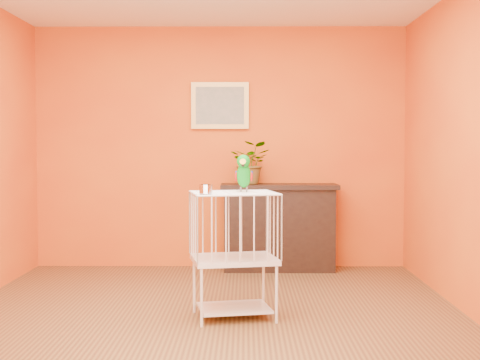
{
  "coord_description": "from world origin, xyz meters",
  "views": [
    {
      "loc": [
        0.28,
        -5.0,
        1.33
      ],
      "look_at": [
        0.23,
        0.11,
        1.06
      ],
      "focal_mm": 50.0,
      "sensor_mm": 36.0,
      "label": 1
    }
  ],
  "objects": [
    {
      "name": "ground",
      "position": [
        0.0,
        0.0,
        0.0
      ],
      "size": [
        4.5,
        4.5,
        0.0
      ],
      "primitive_type": "plane",
      "color": "brown",
      "rests_on": "ground"
    },
    {
      "name": "framed_picture",
      "position": [
        0.0,
        2.22,
        1.75
      ],
      "size": [
        0.62,
        0.04,
        0.5
      ],
      "color": "#BB8B42",
      "rests_on": "room_shell"
    },
    {
      "name": "parrot",
      "position": [
        0.26,
        0.12,
        1.11
      ],
      "size": [
        0.14,
        0.26,
        0.29
      ],
      "rotation": [
        0.0,
        0.0,
        -0.07
      ],
      "color": "#59544C",
      "rests_on": "birdcage"
    },
    {
      "name": "birdcage",
      "position": [
        0.19,
        0.06,
        0.5
      ],
      "size": [
        0.71,
        0.59,
        0.96
      ],
      "rotation": [
        0.0,
        0.0,
        0.2
      ],
      "color": "silver",
      "rests_on": "ground"
    },
    {
      "name": "room_shell",
      "position": [
        0.0,
        0.0,
        1.58
      ],
      "size": [
        4.5,
        4.5,
        4.5
      ],
      "color": "orange",
      "rests_on": "ground"
    },
    {
      "name": "potted_plant",
      "position": [
        0.34,
        2.04,
        1.09
      ],
      "size": [
        0.48,
        0.52,
        0.35
      ],
      "primitive_type": "imported",
      "rotation": [
        0.0,
        0.0,
        -0.18
      ],
      "color": "#26722D",
      "rests_on": "console_cabinet"
    },
    {
      "name": "feed_cup",
      "position": [
        -0.01,
        -0.12,
        1.0
      ],
      "size": [
        0.1,
        0.1,
        0.07
      ],
      "primitive_type": "cylinder",
      "color": "silver",
      "rests_on": "birdcage"
    },
    {
      "name": "console_cabinet",
      "position": [
        0.63,
        2.03,
        0.46
      ],
      "size": [
        1.23,
        0.44,
        0.91
      ],
      "color": "black",
      "rests_on": "ground"
    }
  ]
}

